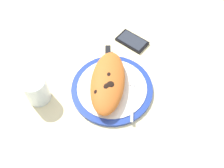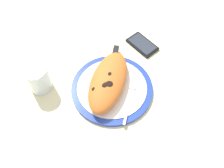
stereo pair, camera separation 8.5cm
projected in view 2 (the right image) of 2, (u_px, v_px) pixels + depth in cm
name	position (u px, v px, depth cm)	size (l,w,h in cm)	color
ground_plane	(112.00, 92.00, 89.20)	(150.00, 150.00, 3.00)	beige
plate	(112.00, 88.00, 87.33)	(28.51, 28.51, 1.52)	#233D99
calzone	(108.00, 81.00, 84.76)	(27.50, 16.62, 5.56)	#C16023
fork	(131.00, 97.00, 84.35)	(17.59, 5.83, 0.40)	silver
knife	(113.00, 63.00, 91.82)	(22.98, 9.07, 1.20)	silver
smartphone	(142.00, 45.00, 98.67)	(10.81, 13.73, 1.16)	black
water_glass	(39.00, 79.00, 85.01)	(7.81, 7.81, 9.89)	silver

